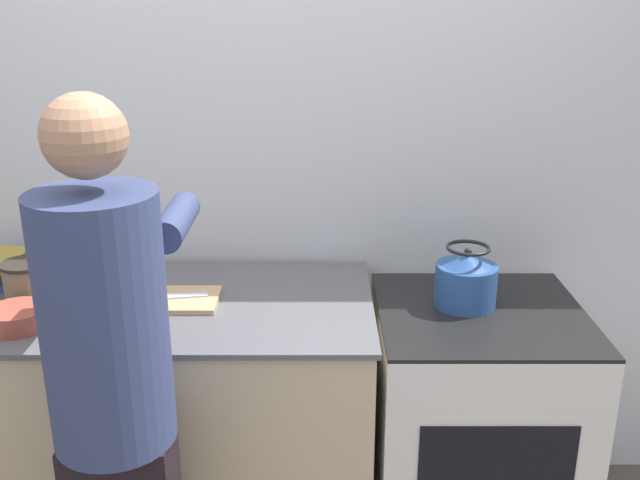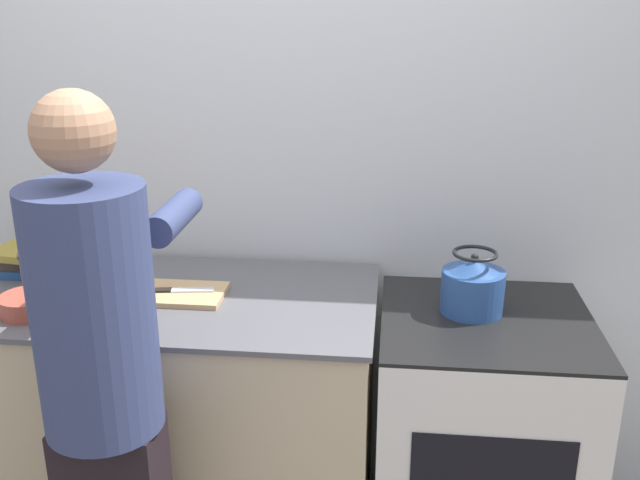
{
  "view_description": "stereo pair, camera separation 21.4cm",
  "coord_description": "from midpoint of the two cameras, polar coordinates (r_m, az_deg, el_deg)",
  "views": [
    {
      "loc": [
        0.19,
        -1.78,
        1.87
      ],
      "look_at": [
        0.19,
        0.24,
        1.17
      ],
      "focal_mm": 40.0,
      "sensor_mm": 36.0,
      "label": 1
    },
    {
      "loc": [
        0.41,
        -1.77,
        1.87
      ],
      "look_at": [
        0.19,
        0.24,
        1.17
      ],
      "focal_mm": 40.0,
      "sensor_mm": 36.0,
      "label": 2
    }
  ],
  "objects": [
    {
      "name": "wall_back",
      "position": [
        2.62,
        -0.7,
        6.51
      ],
      "size": [
        8.0,
        0.05,
        2.6
      ],
      "color": "silver",
      "rests_on": "ground_plane"
    },
    {
      "name": "counter",
      "position": [
        2.63,
        -9.54,
        -13.63
      ],
      "size": [
        1.43,
        0.72,
        0.92
      ],
      "color": "#C6B28E",
      "rests_on": "ground_plane"
    },
    {
      "name": "oven",
      "position": [
        2.57,
        14.91,
        -15.22
      ],
      "size": [
        0.67,
        0.66,
        0.9
      ],
      "color": "silver",
      "rests_on": "ground_plane"
    },
    {
      "name": "person",
      "position": [
        1.95,
        -13.93,
        -10.9
      ],
      "size": [
        0.35,
        0.59,
        1.67
      ],
      "color": "black",
      "rests_on": "ground_plane"
    },
    {
      "name": "cutting_board",
      "position": [
        2.4,
        -9.77,
        -4.27
      ],
      "size": [
        0.39,
        0.2,
        0.02
      ],
      "color": "tan",
      "rests_on": "counter"
    },
    {
      "name": "knife",
      "position": [
        2.39,
        -8.83,
        -4.03
      ],
      "size": [
        0.23,
        0.07,
        0.01
      ],
      "rotation": [
        0.0,
        0.0,
        0.15
      ],
      "color": "silver",
      "rests_on": "cutting_board"
    },
    {
      "name": "kettle",
      "position": [
        2.35,
        14.69,
        -3.68
      ],
      "size": [
        0.2,
        0.2,
        0.21
      ],
      "color": "#284C8C",
      "rests_on": "oven"
    },
    {
      "name": "bowl_prep",
      "position": [
        2.37,
        -19.9,
        -4.91
      ],
      "size": [
        0.18,
        0.18,
        0.06
      ],
      "color": "#9E4738",
      "rests_on": "counter"
    },
    {
      "name": "canister_jar",
      "position": [
        2.53,
        -19.02,
        -2.36
      ],
      "size": [
        0.15,
        0.15,
        0.14
      ],
      "color": "#756047",
      "rests_on": "counter"
    },
    {
      "name": "book_stack",
      "position": [
        2.76,
        -20.69,
        -1.37
      ],
      "size": [
        0.22,
        0.25,
        0.09
      ],
      "color": "navy",
      "rests_on": "counter"
    }
  ]
}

